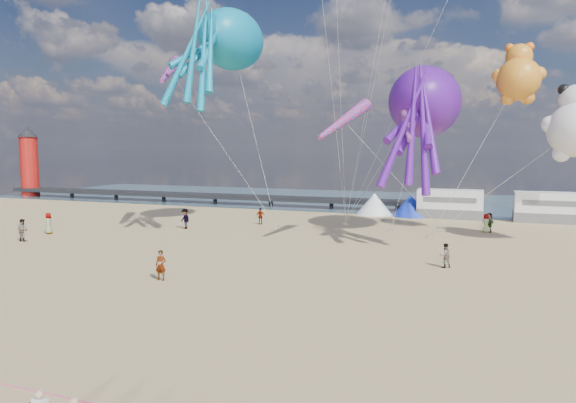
# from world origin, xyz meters

# --- Properties ---
(ground) EXTENTS (120.00, 120.00, 0.00)m
(ground) POSITION_xyz_m (0.00, 0.00, 0.00)
(ground) COLOR tan
(ground) RESTS_ON ground
(water) EXTENTS (120.00, 120.00, 0.00)m
(water) POSITION_xyz_m (0.00, 55.00, 0.02)
(water) COLOR #335262
(water) RESTS_ON ground
(pier) EXTENTS (60.00, 3.00, 0.50)m
(pier) POSITION_xyz_m (-28.00, 44.00, 1.00)
(pier) COLOR black
(pier) RESTS_ON ground
(lighthouse) EXTENTS (2.60, 2.60, 9.00)m
(lighthouse) POSITION_xyz_m (-56.00, 44.00, 4.50)
(lighthouse) COLOR #A5140F
(lighthouse) RESTS_ON ground
(motorhome_0) EXTENTS (6.60, 2.50, 3.00)m
(motorhome_0) POSITION_xyz_m (6.00, 40.00, 1.50)
(motorhome_0) COLOR silver
(motorhome_0) RESTS_ON ground
(motorhome_1) EXTENTS (6.60, 2.50, 3.00)m
(motorhome_1) POSITION_xyz_m (15.50, 40.00, 1.50)
(motorhome_1) COLOR silver
(motorhome_1) RESTS_ON ground
(tent_white) EXTENTS (4.00, 4.00, 2.40)m
(tent_white) POSITION_xyz_m (-2.00, 40.00, 1.20)
(tent_white) COLOR white
(tent_white) RESTS_ON ground
(tent_blue) EXTENTS (4.00, 4.00, 2.40)m
(tent_blue) POSITION_xyz_m (2.00, 40.00, 1.20)
(tent_blue) COLOR #1933CC
(tent_blue) RESTS_ON ground
(standing_person) EXTENTS (0.67, 0.49, 1.70)m
(standing_person) POSITION_xyz_m (-7.90, 7.59, 0.85)
(standing_person) COLOR tan
(standing_person) RESTS_ON ground
(beachgoer_0) EXTENTS (0.71, 0.64, 1.64)m
(beachgoer_0) POSITION_xyz_m (9.45, 31.32, 0.82)
(beachgoer_0) COLOR #7F6659
(beachgoer_0) RESTS_ON ground
(beachgoer_1) EXTENTS (0.89, 0.81, 1.52)m
(beachgoer_1) POSITION_xyz_m (6.85, 16.25, 0.76)
(beachgoer_1) COLOR #7F6659
(beachgoer_1) RESTS_ON ground
(beachgoer_2) EXTENTS (1.13, 1.05, 1.86)m
(beachgoer_2) POSITION_xyz_m (-16.36, 24.00, 0.93)
(beachgoer_2) COLOR #7F6659
(beachgoer_2) RESTS_ON ground
(beachgoer_3) EXTENTS (1.16, 1.13, 1.59)m
(beachgoer_3) POSITION_xyz_m (-11.02, 28.95, 0.79)
(beachgoer_3) COLOR #7F6659
(beachgoer_3) RESTS_ON ground
(beachgoer_4) EXTENTS (0.89, 1.08, 1.72)m
(beachgoer_4) POSITION_xyz_m (9.72, 31.58, 0.86)
(beachgoer_4) COLOR #7F6659
(beachgoer_4) RESTS_ON ground
(beachgoer_6) EXTENTS (0.78, 0.65, 1.82)m
(beachgoer_6) POSITION_xyz_m (-25.98, 17.59, 0.91)
(beachgoer_6) COLOR #7F6659
(beachgoer_6) RESTS_ON ground
(beachgoer_7) EXTENTS (0.89, 0.59, 1.79)m
(beachgoer_7) POSITION_xyz_m (-25.14, 14.10, 0.90)
(beachgoer_7) COLOR #7F6659
(beachgoer_7) RESTS_ON ground
(sandbag_a) EXTENTS (0.50, 0.35, 0.22)m
(sandbag_a) POSITION_xyz_m (-8.91, 27.78, 0.11)
(sandbag_a) COLOR gray
(sandbag_a) RESTS_ON ground
(sandbag_b) EXTENTS (0.50, 0.35, 0.22)m
(sandbag_b) POSITION_xyz_m (1.59, 28.86, 0.11)
(sandbag_b) COLOR gray
(sandbag_b) RESTS_ON ground
(sandbag_c) EXTENTS (0.50, 0.35, 0.22)m
(sandbag_c) POSITION_xyz_m (5.13, 27.15, 0.11)
(sandbag_c) COLOR gray
(sandbag_c) RESTS_ON ground
(sandbag_d) EXTENTS (0.50, 0.35, 0.22)m
(sandbag_d) POSITION_xyz_m (5.86, 30.57, 0.11)
(sandbag_d) COLOR gray
(sandbag_d) RESTS_ON ground
(sandbag_e) EXTENTS (0.50, 0.35, 0.22)m
(sandbag_e) POSITION_xyz_m (-3.16, 31.56, 0.11)
(sandbag_e) COLOR gray
(sandbag_e) RESTS_ON ground
(kite_octopus_teal) EXTENTS (6.64, 11.01, 11.75)m
(kite_octopus_teal) POSITION_xyz_m (-12.08, 25.28, 16.82)
(kite_octopus_teal) COLOR #087BA0
(kite_octopus_purple) EXTENTS (5.45, 11.23, 12.49)m
(kite_octopus_purple) POSITION_xyz_m (4.27, 28.03, 11.14)
(kite_octopus_purple) COLOR #4C1186
(kite_panda) EXTENTS (5.67, 5.45, 6.77)m
(kite_panda) POSITION_xyz_m (15.16, 26.07, 8.68)
(kite_panda) COLOR silver
(kite_teddy_orange) EXTENTS (4.35, 4.13, 5.76)m
(kite_teddy_orange) POSITION_xyz_m (11.33, 28.31, 12.72)
(kite_teddy_orange) COLOR orange
(windsock_left) EXTENTS (3.81, 7.19, 7.32)m
(windsock_left) POSITION_xyz_m (-15.87, 21.30, 13.79)
(windsock_left) COLOR red
(windsock_mid) EXTENTS (3.38, 6.17, 6.28)m
(windsock_mid) POSITION_xyz_m (-0.92, 21.29, 9.42)
(windsock_mid) COLOR red
(windsock_right) EXTENTS (2.06, 5.79, 5.73)m
(windsock_right) POSITION_xyz_m (3.47, 23.02, 9.24)
(windsock_right) COLOR red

